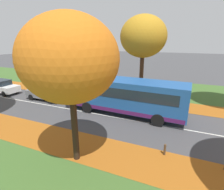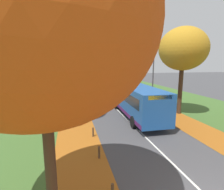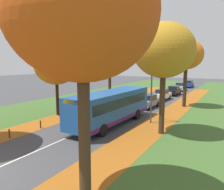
% 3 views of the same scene
% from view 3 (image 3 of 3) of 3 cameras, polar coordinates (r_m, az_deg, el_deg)
% --- Properties ---
extents(grass_verge_left, '(12.00, 90.00, 0.01)m').
position_cam_3_polar(grass_verge_left, '(32.37, -8.59, -1.52)').
color(grass_verge_left, '#3D6028').
rests_on(grass_verge_left, ground).
extents(leaf_litter_left, '(2.80, 60.00, 0.00)m').
position_cam_3_polar(leaf_litter_left, '(24.95, -8.79, -4.44)').
color(leaf_litter_left, '#9E5619').
rests_on(leaf_litter_left, grass_verge_left).
extents(grass_verge_right, '(12.00, 90.00, 0.01)m').
position_cam_3_polar(grass_verge_right, '(25.64, 25.90, -4.86)').
color(grass_verge_right, '#3D6028').
rests_on(grass_verge_right, ground).
extents(leaf_litter_right, '(2.80, 60.00, 0.00)m').
position_cam_3_polar(leaf_litter_right, '(20.67, 11.80, -7.20)').
color(leaf_litter_right, '#9E5619').
rests_on(leaf_litter_right, grass_verge_right).
extents(road_centre_line, '(0.12, 80.00, 0.01)m').
position_cam_3_polar(road_centre_line, '(27.71, 6.57, -3.14)').
color(road_centre_line, silver).
rests_on(road_centre_line, ground).
extents(tree_left_near, '(4.53, 4.53, 7.33)m').
position_cam_3_polar(tree_left_near, '(23.48, -14.37, 7.58)').
color(tree_left_near, black).
rests_on(tree_left_near, ground).
extents(tree_left_mid, '(6.29, 6.29, 9.84)m').
position_cam_3_polar(tree_left_mid, '(32.13, -0.60, 11.01)').
color(tree_left_mid, '#422D1E').
rests_on(tree_left_mid, ground).
extents(tree_right_nearest, '(5.45, 5.45, 9.67)m').
position_cam_3_polar(tree_right_nearest, '(8.25, -7.83, 20.23)').
color(tree_right_nearest, '#422D1E').
rests_on(tree_right_nearest, ground).
extents(tree_right_near, '(4.62, 4.62, 8.51)m').
position_cam_3_polar(tree_right_near, '(17.02, 13.38, 11.20)').
color(tree_right_near, '#422D1E').
rests_on(tree_right_near, ground).
extents(tree_right_mid, '(4.11, 4.11, 8.41)m').
position_cam_3_polar(tree_right_mid, '(28.84, 18.86, 9.89)').
color(tree_right_mid, '#382619').
rests_on(tree_right_mid, ground).
extents(bollard_third, '(0.12, 0.12, 0.68)m').
position_cam_3_polar(bollard_third, '(17.93, -25.23, -9.14)').
color(bollard_third, '#4C3823').
rests_on(bollard_third, ground).
extents(bollard_fourth, '(0.12, 0.12, 0.67)m').
position_cam_3_polar(bollard_fourth, '(19.61, -18.16, -7.31)').
color(bollard_fourth, '#4C3823').
rests_on(bollard_fourth, ground).
extents(streetlamp_right, '(1.89, 0.28, 6.00)m').
position_cam_3_polar(streetlamp_right, '(20.12, 9.41, 3.25)').
color(streetlamp_right, '#47474C').
rests_on(streetlamp_right, ground).
extents(bus, '(2.89, 10.47, 2.98)m').
position_cam_3_polar(bus, '(19.55, -0.09, -2.81)').
color(bus, '#1E5199').
rests_on(bus, ground).
extents(car_grey_lead, '(1.87, 4.24, 1.62)m').
position_cam_3_polar(car_grey_lead, '(27.50, 9.41, -1.57)').
color(car_grey_lead, slate).
rests_on(car_grey_lead, ground).
extents(car_white_following, '(1.91, 4.27, 1.62)m').
position_cam_3_polar(car_white_following, '(33.55, 12.90, 0.10)').
color(car_white_following, silver).
rests_on(car_white_following, ground).
extents(car_black_third_in_line, '(1.79, 4.20, 1.62)m').
position_cam_3_polar(car_black_third_in_line, '(39.24, 15.82, 1.16)').
color(car_black_third_in_line, black).
rests_on(car_black_third_in_line, ground).
extents(car_silver_fourth_in_line, '(1.87, 4.25, 1.62)m').
position_cam_3_polar(car_silver_fourth_in_line, '(45.99, 17.42, 2.10)').
color(car_silver_fourth_in_line, '#B7BABF').
rests_on(car_silver_fourth_in_line, ground).
extents(car_blue_trailing, '(1.80, 4.21, 1.62)m').
position_cam_3_polar(car_blue_trailing, '(52.79, 19.33, 2.76)').
color(car_blue_trailing, '#233D9E').
rests_on(car_blue_trailing, ground).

